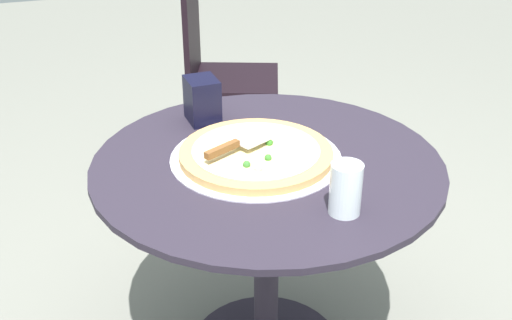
% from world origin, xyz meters
% --- Properties ---
extents(patio_table, '(0.94, 0.94, 0.69)m').
position_xyz_m(patio_table, '(0.00, 0.00, 0.51)').
color(patio_table, '#28212E').
rests_on(patio_table, ground).
extents(pizza_on_tray, '(0.46, 0.46, 0.04)m').
position_xyz_m(pizza_on_tray, '(0.03, -0.02, 0.70)').
color(pizza_on_tray, silver).
rests_on(pizza_on_tray, patio_table).
extents(pizza_server, '(0.21, 0.14, 0.02)m').
position_xyz_m(pizza_server, '(0.08, -0.02, 0.74)').
color(pizza_server, silver).
rests_on(pizza_server, pizza_on_tray).
extents(drinking_cup, '(0.07, 0.07, 0.12)m').
position_xyz_m(drinking_cup, '(-0.08, 0.30, 0.75)').
color(drinking_cup, white).
rests_on(drinking_cup, patio_table).
extents(napkin_dispenser, '(0.09, 0.11, 0.13)m').
position_xyz_m(napkin_dispenser, '(0.10, -0.30, 0.75)').
color(napkin_dispenser, black).
rests_on(napkin_dispenser, patio_table).
extents(patio_chair_far, '(0.51, 0.51, 0.87)m').
position_xyz_m(patio_chair_far, '(-0.20, -1.21, 0.52)').
color(patio_chair_far, black).
rests_on(patio_chair_far, ground).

